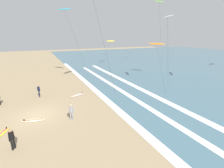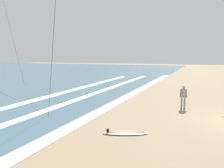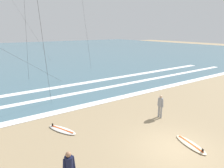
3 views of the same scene
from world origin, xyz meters
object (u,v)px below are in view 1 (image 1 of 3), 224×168
(surfboard_near_water, at_px, (0,135))
(kite_cyan_high_right, at_px, (64,10))
(kite_white_distant_low, at_px, (168,17))
(surfer_mid_group, at_px, (12,138))
(surfer_foreground_main, at_px, (71,111))
(kite_orange_mid_center, at_px, (156,44))
(kite_lime_low_near, at_px, (159,2))
(surfboard_right_spare, at_px, (77,95))
(surfboard_foreground_flat, at_px, (33,120))
(surfer_right_near, at_px, (39,90))
(kite_yellow_distant_high, at_px, (111,41))

(surfboard_near_water, distance_m, kite_cyan_high_right, 22.10)
(kite_cyan_high_right, height_order, kite_white_distant_low, kite_cyan_high_right)
(surfer_mid_group, xyz_separation_m, surfer_foreground_main, (-2.31, 4.65, 0.00))
(kite_orange_mid_center, bearing_deg, kite_lime_low_near, 139.05)
(surfboard_right_spare, bearing_deg, surfer_foreground_main, -18.29)
(surfboard_foreground_flat, height_order, kite_orange_mid_center, kite_orange_mid_center)
(surfboard_foreground_flat, bearing_deg, surfer_right_near, 173.28)
(surfboard_foreground_flat, bearing_deg, kite_orange_mid_center, 111.96)
(surfer_right_near, relative_size, surfboard_right_spare, 0.74)
(kite_yellow_distant_high, bearing_deg, surfer_foreground_main, -32.56)
(surfer_mid_group, relative_size, surfboard_right_spare, 0.74)
(surfer_mid_group, height_order, kite_white_distant_low, kite_white_distant_low)
(surfboard_foreground_flat, height_order, surfboard_near_water, same)
(surfer_foreground_main, height_order, surfboard_foreground_flat, surfer_foreground_main)
(surfer_mid_group, bearing_deg, surfboard_foreground_flat, 161.02)
(kite_lime_low_near, bearing_deg, kite_cyan_high_right, -79.83)
(surfer_mid_group, height_order, surfer_right_near, same)
(kite_orange_mid_center, height_order, kite_yellow_distant_high, kite_yellow_distant_high)
(surfer_mid_group, bearing_deg, surfboard_right_spare, 141.84)
(surfboard_right_spare, distance_m, kite_yellow_distant_high, 25.64)
(kite_lime_low_near, bearing_deg, surfboard_near_water, -58.67)
(surfer_right_near, distance_m, kite_orange_mid_center, 22.46)
(kite_lime_low_near, bearing_deg, surfboard_right_spare, -60.77)
(surfer_foreground_main, distance_m, surfboard_near_water, 5.97)
(surfer_right_near, xyz_separation_m, kite_lime_low_near, (-12.91, 30.61, 15.11))
(kite_yellow_distant_high, distance_m, kite_white_distant_low, 22.34)
(surfboard_near_water, bearing_deg, kite_white_distant_low, 101.23)
(kite_lime_low_near, bearing_deg, surfer_foreground_main, -53.47)
(surfboard_foreground_flat, distance_m, kite_white_distant_low, 21.54)
(surfer_mid_group, xyz_separation_m, surfer_right_near, (-10.14, 2.03, 0.00))
(surfer_foreground_main, xyz_separation_m, kite_white_distant_low, (-4.31, 15.30, 9.41))
(surfboard_right_spare, bearing_deg, kite_white_distant_low, 81.78)
(surfboard_right_spare, bearing_deg, surfboard_near_water, -52.41)
(surfer_foreground_main, bearing_deg, surfer_mid_group, -63.57)
(kite_orange_mid_center, bearing_deg, kite_yellow_distant_high, -171.77)
(surfer_foreground_main, distance_m, kite_lime_low_near, 37.97)
(surfer_mid_group, bearing_deg, kite_cyan_high_right, 157.32)
(surfboard_foreground_flat, relative_size, kite_cyan_high_right, 0.18)
(surfboard_foreground_flat, bearing_deg, surfboard_near_water, -62.99)
(kite_orange_mid_center, bearing_deg, surfboard_right_spare, -76.10)
(surfboard_foreground_flat, distance_m, kite_yellow_distant_high, 32.62)
(surfer_foreground_main, relative_size, surfboard_right_spare, 0.74)
(surfer_right_near, bearing_deg, kite_cyan_high_right, 145.82)
(surfboard_near_water, height_order, kite_white_distant_low, kite_white_distant_low)
(surfboard_foreground_flat, distance_m, kite_lime_low_near, 40.19)
(surfer_right_near, xyz_separation_m, surfer_foreground_main, (7.83, 2.62, 0.00))
(kite_lime_low_near, distance_m, kite_orange_mid_center, 16.79)
(kite_lime_low_near, distance_m, kite_cyan_high_right, 25.58)
(kite_lime_low_near, height_order, kite_cyan_high_right, kite_lime_low_near)
(surfer_foreground_main, height_order, kite_yellow_distant_high, kite_yellow_distant_high)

